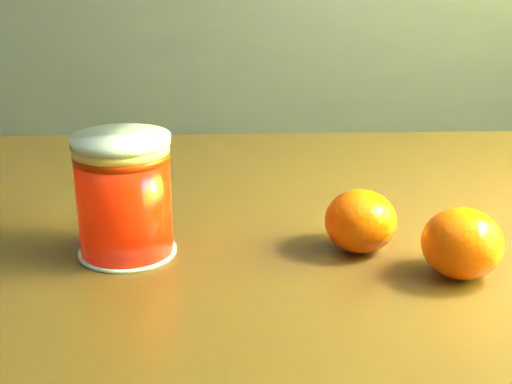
{
  "coord_description": "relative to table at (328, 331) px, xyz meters",
  "views": [
    {
      "loc": [
        0.71,
        -0.34,
        0.97
      ],
      "look_at": [
        0.72,
        0.2,
        0.78
      ],
      "focal_mm": 50.0,
      "sensor_mm": 36.0,
      "label": 1
    }
  ],
  "objects": [
    {
      "name": "table",
      "position": [
        0.0,
        0.0,
        0.0
      ],
      "size": [
        0.99,
        0.7,
        0.73
      ],
      "rotation": [
        0.0,
        0.0,
        0.02
      ],
      "color": "#5A3A16",
      "rests_on": "ground"
    },
    {
      "name": "orange_front",
      "position": [
        0.02,
        -0.03,
        0.12
      ],
      "size": [
        0.06,
        0.06,
        0.05
      ],
      "primitive_type": "ellipsoid",
      "rotation": [
        0.0,
        0.0,
        -0.08
      ],
      "color": "#F45604",
      "rests_on": "table"
    },
    {
      "name": "orange_back",
      "position": [
        0.09,
        -0.08,
        0.12
      ],
      "size": [
        0.07,
        0.07,
        0.05
      ],
      "primitive_type": "ellipsoid",
      "rotation": [
        0.0,
        0.0,
        0.18
      ],
      "color": "#F45604",
      "rests_on": "table"
    },
    {
      "name": "juice_glass",
      "position": [
        -0.17,
        -0.03,
        0.14
      ],
      "size": [
        0.08,
        0.08,
        0.1
      ],
      "rotation": [
        0.0,
        0.0,
        0.39
      ],
      "color": "#FF1E05",
      "rests_on": "table"
    }
  ]
}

